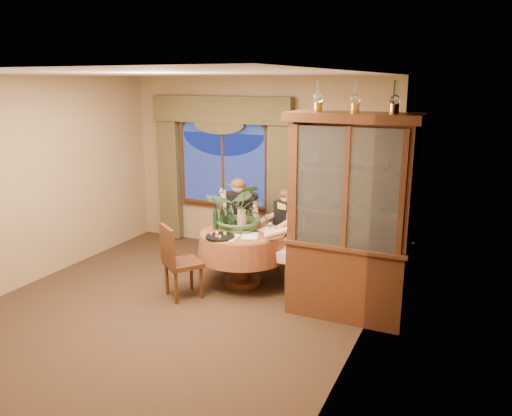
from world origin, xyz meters
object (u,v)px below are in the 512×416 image
at_px(person_scarf, 288,231).
at_px(oil_lamp_center, 355,96).
at_px(chair_back, 239,233).
at_px(person_pink, 300,245).
at_px(dining_table, 243,258).
at_px(chair_right, 302,257).
at_px(chair_back_right, 295,241).
at_px(chair_front_left, 183,261).
at_px(wine_bottle_4, 230,219).
at_px(olive_bowl, 246,232).
at_px(wine_bottle_5, 222,218).
at_px(wine_bottle_0, 223,216).
at_px(person_back, 239,222).
at_px(centerpiece_plant, 241,186).
at_px(wine_bottle_1, 231,217).
at_px(oil_lamp_right, 395,97).
at_px(stoneware_vase, 242,220).
at_px(wine_bottle_3, 231,215).
at_px(wine_bottle_2, 215,218).
at_px(china_cabinet, 349,219).
at_px(oil_lamp_left, 318,96).

bearing_deg(person_scarf, oil_lamp_center, 169.56).
relative_size(chair_back, person_pink, 0.71).
xyz_separation_m(dining_table, chair_right, (0.81, 0.11, 0.10)).
height_order(oil_lamp_center, chair_back_right, oil_lamp_center).
distance_m(chair_back_right, chair_front_left, 1.71).
bearing_deg(oil_lamp_center, wine_bottle_4, 169.35).
bearing_deg(dining_table, olive_bowl, -30.12).
bearing_deg(wine_bottle_5, wine_bottle_0, 114.40).
xyz_separation_m(oil_lamp_center, chair_back_right, (-1.03, 1.03, -2.08)).
relative_size(wine_bottle_4, wine_bottle_5, 1.00).
distance_m(person_back, centerpiece_plant, 0.92).
bearing_deg(wine_bottle_1, person_back, 107.52).
height_order(chair_right, olive_bowl, chair_right).
distance_m(chair_front_left, centerpiece_plant, 1.26).
bearing_deg(centerpiece_plant, person_pink, -7.02).
xyz_separation_m(oil_lamp_right, person_pink, (-1.12, 0.36, -1.89)).
height_order(centerpiece_plant, wine_bottle_5, centerpiece_plant).
distance_m(person_scarf, wine_bottle_0, 0.98).
bearing_deg(dining_table, stoneware_vase, 120.97).
distance_m(person_pink, centerpiece_plant, 1.13).
xyz_separation_m(wine_bottle_0, wine_bottle_3, (0.08, 0.09, 0.00)).
relative_size(person_pink, wine_bottle_3, 4.07).
xyz_separation_m(dining_table, wine_bottle_3, (-0.26, 0.17, 0.54)).
xyz_separation_m(person_scarf, wine_bottle_5, (-0.69, -0.69, 0.29)).
bearing_deg(centerpiece_plant, chair_back, 119.91).
relative_size(person_back, wine_bottle_2, 4.05).
relative_size(olive_bowl, wine_bottle_1, 0.42).
bearing_deg(china_cabinet, wine_bottle_0, 167.32).
xyz_separation_m(oil_lamp_center, wine_bottle_2, (-1.91, 0.29, -1.64)).
relative_size(china_cabinet, wine_bottle_1, 7.24).
relative_size(chair_back, wine_bottle_5, 2.91).
bearing_deg(oil_lamp_left, chair_back, 145.54).
bearing_deg(person_pink, chair_back_right, 24.50).
relative_size(dining_table, wine_bottle_0, 3.71).
bearing_deg(person_scarf, wine_bottle_5, 76.14).
xyz_separation_m(chair_right, wine_bottle_2, (-1.20, -0.16, 0.44)).
relative_size(chair_right, wine_bottle_3, 2.91).
bearing_deg(wine_bottle_4, chair_back_right, 46.71).
bearing_deg(wine_bottle_5, wine_bottle_2, -167.41).
relative_size(stoneware_vase, wine_bottle_0, 0.83).
xyz_separation_m(chair_back_right, stoneware_vase, (-0.56, -0.59, 0.41)).
height_order(dining_table, chair_back_right, chair_back_right).
bearing_deg(oil_lamp_center, wine_bottle_2, 171.37).
bearing_deg(person_pink, stoneware_vase, 83.75).
bearing_deg(person_back, wine_bottle_1, 77.04).
distance_m(oil_lamp_left, chair_back, 2.78).
distance_m(china_cabinet, wine_bottle_4, 1.75).
relative_size(oil_lamp_left, oil_lamp_center, 1.00).
bearing_deg(olive_bowl, wine_bottle_3, 148.13).
distance_m(oil_lamp_center, olive_bowl, 2.33).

